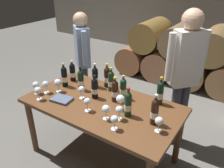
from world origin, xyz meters
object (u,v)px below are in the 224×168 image
object	(u,v)px
wine_bottle_11	(128,104)
wine_glass_6	(36,85)
wine_bottle_9	(64,76)
wine_glass_0	(159,122)
wine_glass_5	(119,110)
wine_bottle_10	(115,91)
tasting_notebook	(62,99)
wine_glass_10	(46,85)
wine_bottle_7	(160,93)
wine_glass_8	(58,83)
wine_glass_4	(38,91)
wine_glass_3	(82,90)
wine_glass_1	(114,120)
wine_bottle_5	(111,81)
wine_glass_7	(106,109)
sommelier_presenting	(185,69)
wine_bottle_1	(107,77)
wine_bottle_8	(155,111)
dining_table	(102,110)
taster_seated_left	(83,55)
wine_glass_9	(87,102)
wine_bottle_0	(72,72)
wine_bottle_3	(95,88)
wine_bottle_4	(95,77)
wine_bottle_6	(123,88)
wine_bottle_2	(81,80)

from	to	relation	value
wine_bottle_11	wine_glass_6	bearing A→B (deg)	-169.65
wine_bottle_9	wine_glass_0	distance (m)	1.33
wine_glass_5	wine_bottle_10	bearing A→B (deg)	130.00
wine_bottle_11	wine_glass_6	size ratio (longest dim) A/B	2.03
tasting_notebook	wine_glass_10	bearing A→B (deg)	166.73
wine_bottle_7	wine_glass_6	size ratio (longest dim) A/B	2.07
wine_bottle_11	wine_glass_5	distance (m)	0.11
wine_glass_0	wine_glass_8	distance (m)	1.28
wine_glass_4	wine_glass_3	bearing A→B (deg)	36.87
wine_glass_1	wine_glass_8	size ratio (longest dim) A/B	0.89
wine_bottle_5	wine_glass_7	size ratio (longest dim) A/B	1.93
wine_bottle_5	sommelier_presenting	xyz separation A→B (m)	(0.71, 0.45, 0.15)
wine_bottle_1	wine_bottle_10	distance (m)	0.36
wine_bottle_9	wine_bottle_8	bearing A→B (deg)	-4.38
wine_bottle_9	wine_glass_7	bearing A→B (deg)	-19.22
dining_table	wine_glass_10	size ratio (longest dim) A/B	11.40
wine_glass_3	wine_bottle_1	bearing A→B (deg)	79.94
wine_bottle_1	wine_glass_7	distance (m)	0.68
wine_glass_10	taster_seated_left	world-z (taller)	taster_seated_left
wine_glass_0	wine_glass_9	xyz separation A→B (m)	(-0.74, -0.09, -0.00)
wine_bottle_9	wine_bottle_0	bearing A→B (deg)	98.07
wine_glass_1	wine_bottle_0	bearing A→B (deg)	151.40
wine_glass_4	wine_glass_9	xyz separation A→B (m)	(0.59, 0.12, -0.00)
wine_bottle_1	wine_glass_3	world-z (taller)	wine_bottle_1
wine_glass_5	wine_glass_6	size ratio (longest dim) A/B	0.96
wine_bottle_3	wine_glass_4	distance (m)	0.62
wine_glass_5	sommelier_presenting	xyz separation A→B (m)	(0.32, 0.89, 0.18)
wine_bottle_4	wine_bottle_8	bearing A→B (deg)	-17.46
wine_glass_6	wine_glass_9	size ratio (longest dim) A/B	1.03
wine_glass_6	wine_bottle_6	bearing A→B (deg)	27.80
wine_bottle_4	wine_bottle_0	bearing A→B (deg)	-176.54
wine_glass_6	sommelier_presenting	size ratio (longest dim) A/B	0.09
wine_bottle_2	wine_bottle_8	distance (m)	1.01
wine_glass_8	taster_seated_left	xyz separation A→B (m)	(-0.29, 0.79, 0.05)
wine_glass_1	taster_seated_left	distance (m)	1.60
wine_bottle_1	wine_glass_6	distance (m)	0.83
dining_table	wine_glass_0	xyz separation A→B (m)	(0.70, -0.10, 0.20)
wine_glass_0	wine_glass_8	xyz separation A→B (m)	(-1.28, 0.03, 0.01)
wine_glass_9	wine_bottle_6	bearing A→B (deg)	68.41
wine_bottle_6	wine_bottle_9	size ratio (longest dim) A/B	0.92
wine_bottle_5	taster_seated_left	bearing A→B (deg)	151.92
wine_bottle_3	taster_seated_left	distance (m)	0.99
wine_glass_8	dining_table	bearing A→B (deg)	7.10
wine_glass_1	wine_glass_4	distance (m)	0.99
dining_table	wine_bottle_5	size ratio (longest dim) A/B	5.71
wine_bottle_11	wine_glass_0	size ratio (longest dim) A/B	2.07
wine_bottle_6	tasting_notebook	distance (m)	0.69
wine_glass_1	wine_glass_4	size ratio (longest dim) A/B	0.95
wine_glass_0	taster_seated_left	bearing A→B (deg)	152.33
wine_glass_3	wine_bottle_10	bearing A→B (deg)	24.97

